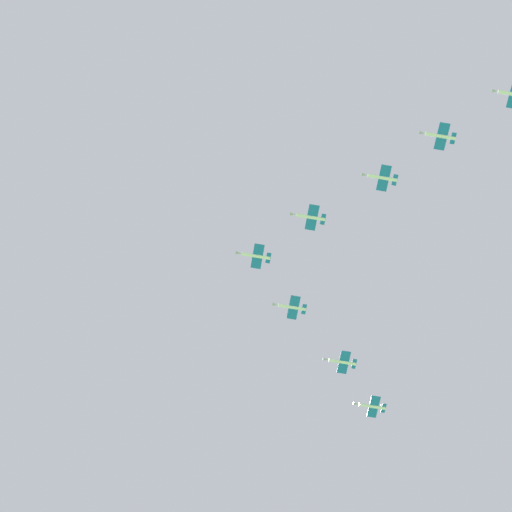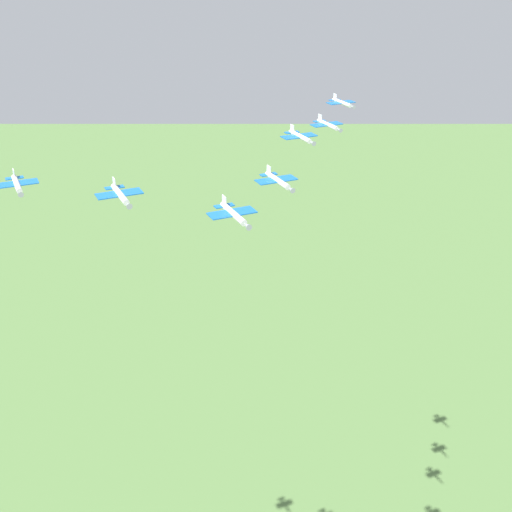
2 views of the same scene
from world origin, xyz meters
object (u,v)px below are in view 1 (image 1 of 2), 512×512
jet_lead (255,256)px  jet_port_outer (381,178)px  jet_port_inner (310,217)px  jet_starboard_trail (512,94)px  jet_center_rear (439,136)px  jet_starboard_outer (342,362)px  jet_starboard_inner (291,307)px  jet_port_trail (372,406)px

jet_lead → jet_port_outer: (-46.74, -9.21, 1.21)m
jet_port_inner → jet_starboard_trail: bearing=-131.8°
jet_lead → jet_center_rear: size_ratio=1.00×
jet_port_outer → jet_center_rear: size_ratio=1.00×
jet_lead → jet_port_outer: size_ratio=1.00×
jet_starboard_outer → jet_center_rear: jet_center_rear is taller
jet_starboard_inner → jet_port_outer: jet_port_outer is taller
jet_port_trail → jet_starboard_trail: bearing=-170.4°
jet_starboard_inner → jet_starboard_outer: bearing=-51.9°
jet_port_inner → jet_starboard_trail: jet_starboard_trail is taller
jet_starboard_inner → jet_lead: bearing=136.8°
jet_port_outer → jet_port_trail: (55.39, -59.28, -0.26)m
jet_port_outer → jet_port_trail: size_ratio=1.00×
jet_starboard_outer → jet_center_rear: (-72.57, 36.26, 0.26)m
jet_port_outer → jet_starboard_trail: jet_port_outer is taller
jet_starboard_inner → jet_port_inner: bearing=180.0°
jet_port_trail → jet_starboard_trail: jet_port_trail is taller
jet_starboard_inner → jet_starboard_trail: bearing=-146.1°
jet_starboard_inner → jet_center_rear: 72.72m
jet_center_rear → jet_starboard_trail: size_ratio=1.00×
jet_center_rear → jet_port_trail: (76.78, -57.32, 1.91)m
jet_starboard_outer → jet_center_rear: bearing=-169.8°
jet_lead → jet_starboard_trail: bearing=-132.9°
jet_port_inner → jet_port_trail: size_ratio=1.00×
jet_starboard_inner → jet_port_trail: size_ratio=1.00×
jet_port_outer → jet_port_trail: bearing=-10.2°
jet_lead → jet_port_trail: size_ratio=1.00×
jet_center_rear → jet_port_trail: size_ratio=1.00×
jet_lead → jet_starboard_outer: (4.45, -47.43, -1.21)m
jet_starboard_inner → jet_port_trail: (4.83, -46.91, -0.00)m
jet_port_inner → jet_starboard_inner: jet_starboard_inner is taller
jet_starboard_trail → jet_center_rear: bearing=49.9°
jet_lead → jet_port_trail: 69.04m
jet_center_rear → jet_port_trail: jet_port_trail is taller
jet_starboard_outer → jet_center_rear: size_ratio=1.00×
jet_starboard_outer → jet_starboard_trail: bearing=-160.8°
jet_lead → jet_starboard_inner: jet_starboard_inner is taller
jet_port_trail → jet_lead: bearing=133.9°
jet_center_rear → jet_port_trail: 95.83m
jet_port_outer → jet_center_rear: jet_port_outer is taller
jet_starboard_inner → jet_port_trail: jet_starboard_inner is taller
jet_port_inner → jet_port_outer: size_ratio=1.00×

